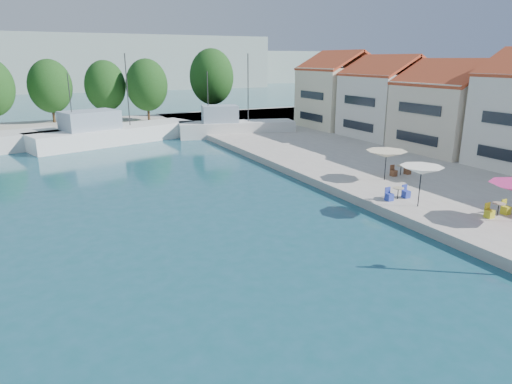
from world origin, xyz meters
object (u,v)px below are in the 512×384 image
trawler_04 (234,128)px  trawler_03 (111,134)px  umbrella_white (421,170)px  umbrella_cream (386,154)px

trawler_04 → trawler_03: bearing=-173.6°
trawler_03 → umbrella_white: trawler_03 is taller
trawler_04 → umbrella_cream: 26.34m
umbrella_white → umbrella_cream: 6.31m
trawler_03 → umbrella_cream: size_ratio=6.55×
trawler_03 → umbrella_cream: trawler_03 is taller
trawler_04 → umbrella_white: (-1.85, -32.08, 1.78)m
trawler_03 → trawler_04: same height
trawler_03 → umbrella_cream: 31.96m
umbrella_white → umbrella_cream: bearing=66.8°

